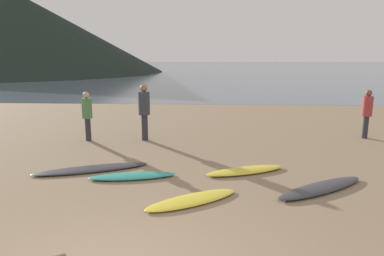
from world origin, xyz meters
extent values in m
cube|color=#8C7559|center=(0.00, 10.00, -0.10)|extent=(120.00, 120.00, 0.20)
cube|color=slate|center=(0.00, 65.98, 0.00)|extent=(140.00, 100.00, 0.01)
cone|color=black|center=(-26.32, 48.30, 5.56)|extent=(40.92, 40.92, 11.13)
ellipsoid|color=#333338|center=(-1.67, 4.70, 0.04)|extent=(2.68, 1.51, 0.08)
ellipsoid|color=teal|center=(-0.59, 4.24, 0.04)|extent=(1.97, 0.89, 0.09)
ellipsoid|color=yellow|center=(0.81, 3.00, 0.04)|extent=(1.90, 1.51, 0.07)
ellipsoid|color=yellow|center=(1.97, 4.74, 0.05)|extent=(2.01, 1.23, 0.09)
ellipsoid|color=#333338|center=(3.41, 3.72, 0.05)|extent=(2.25, 1.76, 0.09)
cylinder|color=#2D2D38|center=(6.21, 8.41, 0.37)|extent=(0.18, 0.18, 0.74)
cylinder|color=#9E3338|center=(6.21, 8.41, 1.06)|extent=(0.32, 0.32, 0.64)
sphere|color=brown|center=(6.21, 8.41, 1.48)|extent=(0.21, 0.21, 0.21)
cylinder|color=#2D2D38|center=(-2.73, 7.63, 0.36)|extent=(0.17, 0.17, 0.72)
cylinder|color=#4C7A4C|center=(-2.73, 7.63, 1.04)|extent=(0.31, 0.31, 0.63)
sphere|color=tan|center=(-2.73, 7.63, 1.46)|extent=(0.20, 0.20, 0.20)
cylinder|color=#2D2D38|center=(-0.94, 7.78, 0.41)|extent=(0.20, 0.20, 0.83)
cylinder|color=#333842|center=(-0.94, 7.78, 1.19)|extent=(0.36, 0.36, 0.72)
sphere|color=#936B4C|center=(-0.94, 7.78, 1.67)|extent=(0.23, 0.23, 0.23)
camera|label=1|loc=(1.12, -3.25, 2.73)|focal=33.36mm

